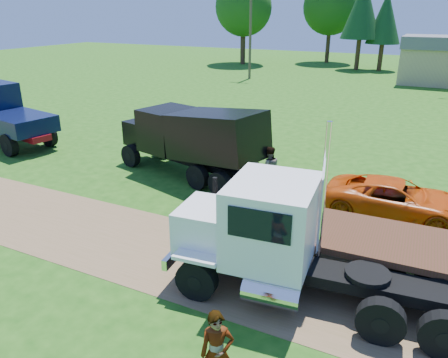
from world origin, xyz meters
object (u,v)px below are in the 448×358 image
at_px(orange_pickup, 396,199).
at_px(spectator_a, 217,352).
at_px(white_semi_tractor, 274,238).
at_px(flatbed_trailer, 342,238).
at_px(black_dump_truck, 193,137).

xyz_separation_m(orange_pickup, spectator_a, (-2.26, -9.98, 0.23)).
xyz_separation_m(white_semi_tractor, flatbed_trailer, (1.39, 2.05, -0.67)).
relative_size(white_semi_tractor, flatbed_trailer, 0.92).
bearing_deg(white_semi_tractor, flatbed_trailer, 50.28).
relative_size(black_dump_truck, flatbed_trailer, 0.93).
distance_m(white_semi_tractor, black_dump_truck, 9.20).
height_order(flatbed_trailer, spectator_a, flatbed_trailer).
bearing_deg(spectator_a, flatbed_trailer, 45.70).
xyz_separation_m(black_dump_truck, flatbed_trailer, (7.73, -4.61, -0.92)).
height_order(white_semi_tractor, flatbed_trailer, white_semi_tractor).
bearing_deg(spectator_a, white_semi_tractor, 60.52).
height_order(orange_pickup, spectator_a, spectator_a).
xyz_separation_m(white_semi_tractor, orange_pickup, (2.46, 6.32, -0.91)).
bearing_deg(black_dump_truck, white_semi_tractor, -32.76).
relative_size(white_semi_tractor, black_dump_truck, 1.00).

